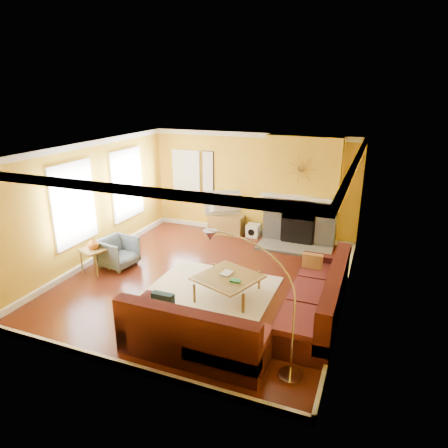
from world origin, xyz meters
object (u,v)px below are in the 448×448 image
at_px(coffee_table, 228,286).
at_px(arc_lamp, 254,307).
at_px(armchair, 118,252).
at_px(sectional_sofa, 249,291).
at_px(side_table, 95,260).
at_px(media_console, 226,224).

height_order(coffee_table, arc_lamp, arc_lamp).
relative_size(armchair, arc_lamp, 0.37).
bearing_deg(sectional_sofa, armchair, 166.11).
height_order(sectional_sofa, armchair, sectional_sofa).
distance_m(sectional_sofa, armchair, 3.42).
height_order(sectional_sofa, coffee_table, sectional_sofa).
relative_size(armchair, side_table, 1.37).
relative_size(media_console, armchair, 1.29).
xyz_separation_m(side_table, arc_lamp, (4.11, -1.74, 0.73)).
bearing_deg(media_console, side_table, -118.23).
height_order(armchair, side_table, armchair).
xyz_separation_m(sectional_sofa, coffee_table, (-0.58, 0.46, -0.24)).
relative_size(sectional_sofa, arc_lamp, 1.77).
bearing_deg(coffee_table, sectional_sofa, -38.41).
bearing_deg(armchair, coffee_table, -88.98).
bearing_deg(armchair, media_console, -18.65).
bearing_deg(sectional_sofa, media_console, 116.88).
bearing_deg(arc_lamp, media_console, 115.20).
height_order(media_console, armchair, armchair).
xyz_separation_m(media_console, armchair, (-1.46, -2.84, 0.07)).
relative_size(coffee_table, arc_lamp, 0.53).
distance_m(coffee_table, armchair, 2.77).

